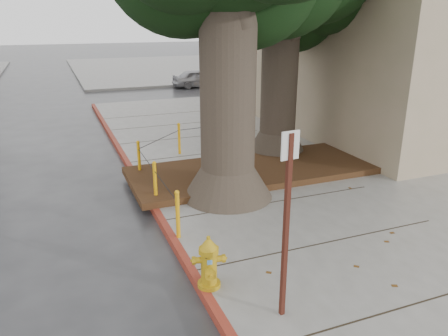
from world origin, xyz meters
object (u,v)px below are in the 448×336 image
(fire_hydrant, at_px, (209,263))
(car_silver, at_px, (199,78))
(car_red, at_px, (282,73))
(signpost, at_px, (287,217))

(fire_hydrant, relative_size, car_silver, 0.27)
(car_red, bearing_deg, car_silver, 85.01)
(signpost, xyz_separation_m, car_silver, (5.82, 20.99, -1.09))
(signpost, distance_m, car_silver, 21.81)
(car_silver, bearing_deg, signpost, 164.74)
(signpost, relative_size, car_silver, 0.83)
(fire_hydrant, relative_size, signpost, 0.32)
(signpost, bearing_deg, fire_hydrant, 119.31)
(fire_hydrant, bearing_deg, car_silver, 85.50)
(signpost, bearing_deg, car_red, 54.71)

